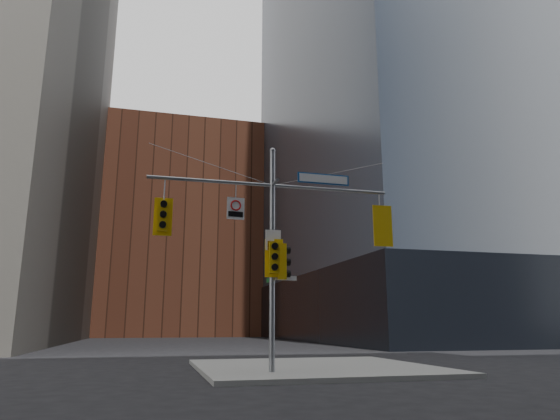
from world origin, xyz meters
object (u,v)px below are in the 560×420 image
traffic_light_pole_side (282,262)px  regulatory_sign_arm (236,208)px  signal_assembly (272,233)px  traffic_light_west_arm (163,216)px  street_sign_blade (323,179)px  traffic_light_east_arm (380,227)px  traffic_light_pole_front (274,257)px

traffic_light_pole_side → regulatory_sign_arm: size_ratio=1.61×
signal_assembly → traffic_light_west_arm: bearing=179.8°
traffic_light_west_arm → street_sign_blade: size_ratio=0.65×
traffic_light_east_arm → street_sign_blade: bearing=2.2°
street_sign_blade → traffic_light_east_arm: bearing=-1.0°
regulatory_sign_arm → traffic_light_pole_front: bearing=-17.7°
traffic_light_west_arm → street_sign_blade: street_sign_blade is taller
signal_assembly → traffic_light_pole_front: signal_assembly is taller
traffic_light_pole_side → street_sign_blade: 3.20m
traffic_light_pole_side → traffic_light_west_arm: bearing=83.1°
street_sign_blade → signal_assembly: bearing=179.2°
traffic_light_west_arm → signal_assembly: bearing=0.2°
traffic_light_east_arm → traffic_light_pole_side: (-3.47, 0.01, -1.30)m
signal_assembly → traffic_light_west_arm: signal_assembly is taller
traffic_light_east_arm → street_sign_blade: 2.55m
signal_assembly → traffic_light_west_arm: (-3.44, 0.01, 0.38)m
traffic_light_pole_side → regulatory_sign_arm: bearing=84.3°
signal_assembly → traffic_light_east_arm: 3.82m
signal_assembly → traffic_light_pole_front: (0.00, -0.27, -0.82)m
traffic_light_pole_side → regulatory_sign_arm: regulatory_sign_arm is taller
traffic_light_pole_side → traffic_light_pole_front: size_ratio=0.94×
traffic_light_west_arm → regulatory_sign_arm: (2.23, -0.03, 0.37)m
signal_assembly → traffic_light_pole_front: 0.86m
traffic_light_pole_front → traffic_light_pole_side: bearing=49.7°
street_sign_blade → regulatory_sign_arm: size_ratio=2.57×
signal_assembly → traffic_light_west_arm: size_ratio=6.73×
traffic_light_pole_front → regulatory_sign_arm: 2.00m
traffic_light_west_arm → street_sign_blade: (5.22, -0.01, 1.55)m
traffic_light_west_arm → traffic_light_east_arm: 7.24m
traffic_light_west_arm → traffic_light_pole_side: traffic_light_west_arm is taller
traffic_light_west_arm → regulatory_sign_arm: size_ratio=1.68×
traffic_light_east_arm → street_sign_blade: (-2.02, 0.00, 1.55)m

